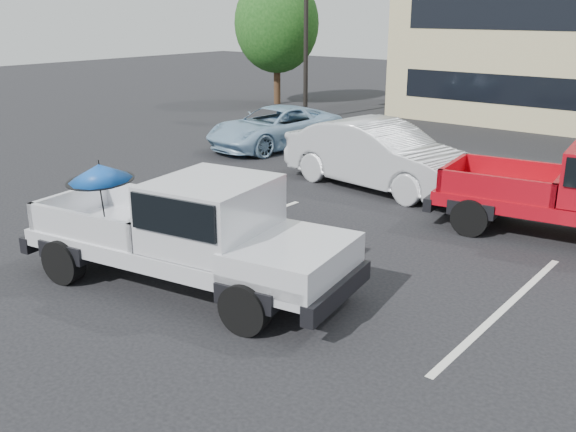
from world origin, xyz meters
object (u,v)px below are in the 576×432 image
silver_pickup (200,229)px  tree_left (277,24)px  motel_sign (306,2)px  blue_suv (275,127)px  silver_sedan (379,155)px

silver_pickup → tree_left: bearing=117.0°
motel_sign → blue_suv: motel_sign is taller
tree_left → blue_suv: size_ratio=1.25×
silver_pickup → blue_suv: silver_pickup is taller
tree_left → silver_sedan: bearing=-40.7°
motel_sign → silver_sedan: 11.25m
silver_pickup → blue_suv: 11.35m
tree_left → blue_suv: bearing=-50.7°
silver_sedan → blue_suv: silver_sedan is taller
silver_pickup → silver_sedan: (-1.05, 7.24, -0.20)m
silver_sedan → blue_suv: size_ratio=1.07×
motel_sign → silver_sedan: (7.81, -7.15, -3.80)m
tree_left → silver_pickup: 21.80m
tree_left → blue_suv: (6.54, -7.97, -3.06)m
silver_pickup → blue_suv: bearing=114.4°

